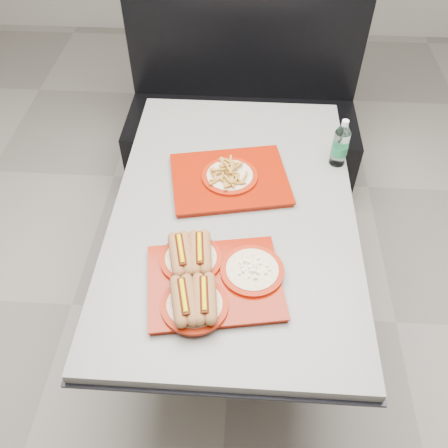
# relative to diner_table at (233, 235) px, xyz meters

# --- Properties ---
(ground) EXTENTS (6.00, 6.00, 0.00)m
(ground) POSITION_rel_diner_table_xyz_m (0.00, 0.00, -0.58)
(ground) COLOR gray
(ground) RESTS_ON ground
(diner_table) EXTENTS (0.92, 1.42, 0.75)m
(diner_table) POSITION_rel_diner_table_xyz_m (0.00, 0.00, 0.00)
(diner_table) COLOR black
(diner_table) RESTS_ON ground
(booth_bench) EXTENTS (1.30, 0.57, 1.35)m
(booth_bench) POSITION_rel_diner_table_xyz_m (0.00, 1.09, -0.18)
(booth_bench) COLOR black
(booth_bench) RESTS_ON ground
(tray_near) EXTENTS (0.48, 0.40, 0.09)m
(tray_near) POSITION_rel_diner_table_xyz_m (-0.06, -0.36, 0.20)
(tray_near) COLOR maroon
(tray_near) RESTS_ON diner_table
(tray_far) EXTENTS (0.51, 0.43, 0.09)m
(tray_far) POSITION_rel_diner_table_xyz_m (-0.02, 0.13, 0.19)
(tray_far) COLOR maroon
(tray_far) RESTS_ON diner_table
(water_bottle) EXTENTS (0.07, 0.07, 0.21)m
(water_bottle) POSITION_rel_diner_table_xyz_m (0.41, 0.28, 0.25)
(water_bottle) COLOR silver
(water_bottle) RESTS_ON diner_table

